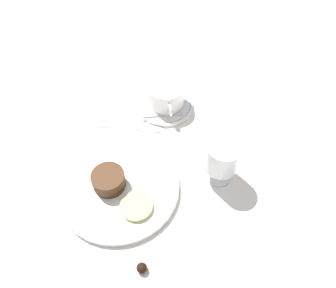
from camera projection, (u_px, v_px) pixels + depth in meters
The scene contains 10 objects.
ground_plane at pixel (142, 183), 0.75m from camera, with size 3.00×3.00×0.00m, color white.
dinner_plate at pixel (119, 187), 0.73m from camera, with size 0.27×0.27×0.01m.
saucer at pixel (165, 105), 0.89m from camera, with size 0.15×0.15×0.01m.
coffee_cup at pixel (166, 94), 0.86m from camera, with size 0.13×0.10×0.06m.
spoon at pixel (167, 115), 0.86m from camera, with size 0.02×0.11×0.00m.
wine_glass at pixel (222, 158), 0.70m from camera, with size 0.08×0.08×0.11m.
fork at pixel (132, 127), 0.84m from camera, with size 0.06×0.19×0.01m.
dessert_cake at pixel (108, 179), 0.71m from camera, with size 0.07×0.07×0.04m.
pineapple_slice at pixel (136, 206), 0.69m from camera, with size 0.07×0.07×0.01m.
chocolate_truffle at pixel (142, 268), 0.62m from camera, with size 0.02×0.02×0.02m.
Camera 1 is at (0.39, -0.01, 0.65)m, focal length 35.00 mm.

